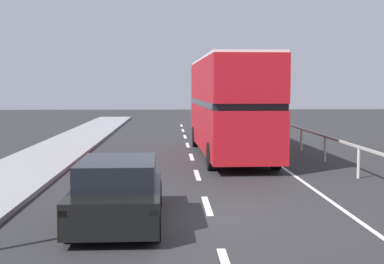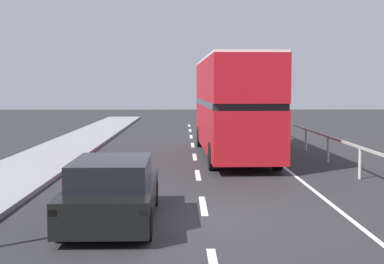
% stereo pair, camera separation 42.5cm
% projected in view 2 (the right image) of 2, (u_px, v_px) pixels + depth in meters
% --- Properties ---
extents(ground_plane, '(73.25, 120.00, 0.10)m').
position_uv_depth(ground_plane, '(205.00, 221.00, 12.23)').
color(ground_plane, '#28272A').
extents(lane_paint_markings, '(3.39, 46.00, 0.01)m').
position_uv_depth(lane_paint_markings, '(247.00, 163.00, 21.00)').
color(lane_paint_markings, silver).
rests_on(lane_paint_markings, ground).
extents(bridge_side_railing, '(0.10, 42.00, 1.06)m').
position_uv_depth(bridge_side_railing, '(328.00, 141.00, 21.21)').
color(bridge_side_railing, '#BAB8B0').
rests_on(bridge_side_railing, ground).
extents(double_decker_bus_red, '(2.83, 10.83, 4.19)m').
position_uv_depth(double_decker_bus_red, '(233.00, 104.00, 22.94)').
color(double_decker_bus_red, '#AA131C').
rests_on(double_decker_bus_red, ground).
extents(hatchback_car_near, '(1.90, 4.49, 1.41)m').
position_uv_depth(hatchback_car_near, '(113.00, 191.00, 11.87)').
color(hatchback_car_near, black).
rests_on(hatchback_car_near, ground).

